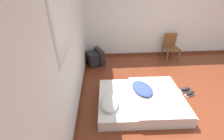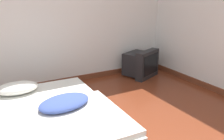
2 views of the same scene
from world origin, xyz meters
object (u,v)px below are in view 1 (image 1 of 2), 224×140
mattress_bed (141,100)px  wooden_chair (171,45)px  crt_tv (95,58)px  sneaker_pair (188,91)px

mattress_bed → wooden_chair: (2.20, -1.49, 0.35)m
mattress_bed → crt_tv: bearing=28.1°
crt_tv → sneaker_pair: bearing=-125.7°
crt_tv → wooden_chair: (0.26, -2.53, 0.27)m
mattress_bed → wooden_chair: wooden_chair is taller
wooden_chair → sneaker_pair: size_ratio=2.70×
crt_tv → wooden_chair: 2.55m
crt_tv → wooden_chair: wooden_chair is taller
wooden_chair → sneaker_pair: wooden_chair is taller
wooden_chair → sneaker_pair: 1.95m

